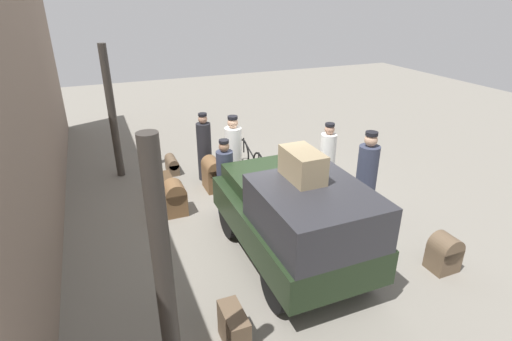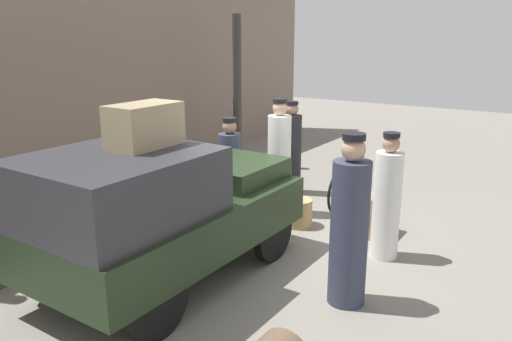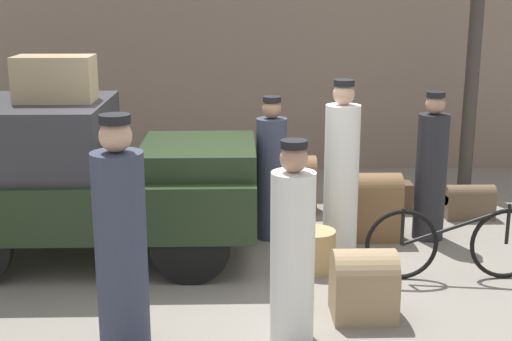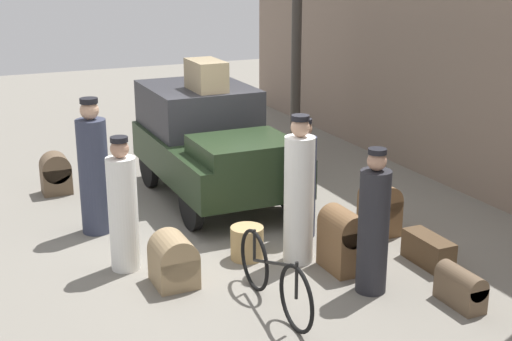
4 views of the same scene
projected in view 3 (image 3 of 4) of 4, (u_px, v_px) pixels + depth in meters
name	position (u px, v px, depth m)	size (l,w,h in m)	color
ground_plane	(237.00, 263.00, 7.44)	(30.00, 30.00, 0.00)	gray
station_building_facade	(236.00, 25.00, 10.83)	(16.00, 0.15, 4.50)	gray
canopy_pillar_right	(472.00, 76.00, 9.72)	(0.19, 0.19, 3.25)	#38332D
truck	(76.00, 173.00, 7.44)	(3.37, 1.71, 1.67)	black
bicycle	(454.00, 243.00, 6.96)	(1.75, 0.04, 0.77)	black
wicker_basket	(315.00, 250.00, 7.22)	(0.42, 0.42, 0.42)	tan
porter_with_bicycle	(293.00, 251.00, 5.65)	(0.36, 0.36, 1.66)	white
porter_standing_middle	(341.00, 174.00, 7.60)	(0.37, 0.37, 1.87)	white
conductor_in_dark_uniform	(431.00, 172.00, 8.02)	(0.35, 0.35, 1.69)	#232328
porter_carrying_trunk	(272.00, 174.00, 8.04)	(0.34, 0.34, 1.63)	#33384C
porter_lifting_near_truck	(121.00, 243.00, 5.54)	(0.41, 0.41, 1.88)	#33384C
trunk_umber_medium	(382.00, 197.00, 9.17)	(0.74, 0.29, 0.37)	#4C3823
suitcase_tan_flat	(364.00, 285.00, 6.18)	(0.55, 0.47, 0.61)	#937A56
trunk_barrel_dark	(297.00, 183.00, 9.11)	(0.47, 0.44, 0.73)	brown
suitcase_small_leather	(374.00, 205.00, 8.09)	(0.59, 0.39, 0.77)	brown
suitcase_black_upright	(469.00, 201.00, 8.85)	(0.60, 0.26, 0.43)	brown
trunk_wicker_pale	(3.00, 191.00, 9.06)	(0.59, 0.27, 0.57)	brown
trunk_on_truck_roof	(55.00, 79.00, 7.19)	(0.78, 0.46, 0.46)	#9E8966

